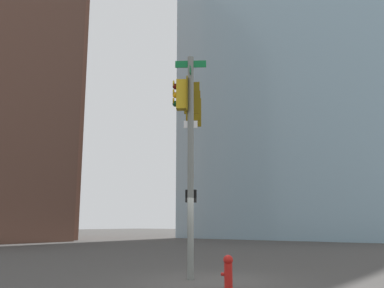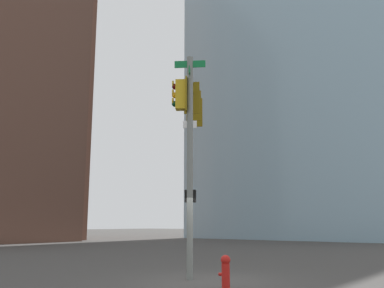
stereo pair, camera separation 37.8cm
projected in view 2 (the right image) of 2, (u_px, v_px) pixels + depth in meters
ground_plane at (204, 281)px, 12.69m from camera, size 200.00×200.00×0.00m
signal_pole_assembly at (191, 120)px, 14.86m from camera, size 2.49×3.39×7.24m
fire_hydrant at (226, 270)px, 11.18m from camera, size 0.34×0.26×0.87m
building_glass_tower at (312, 16)px, 57.29m from camera, size 25.64×23.41×59.23m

